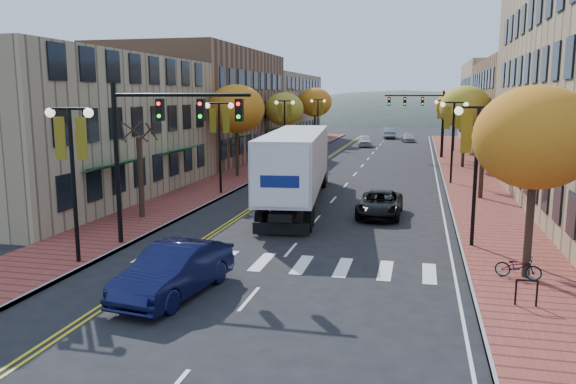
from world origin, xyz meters
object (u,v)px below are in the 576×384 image
Objects in this scene: semi_truck at (299,161)px; bicycle at (518,267)px; navy_sedan at (175,270)px; black_suv at (380,204)px.

semi_truck reaches higher than bicycle.
navy_sedan is at bearing -98.56° from semi_truck.
navy_sedan is at bearing 124.11° from bicycle.
semi_truck is 16.63m from navy_sedan.
black_suv is (5.66, 13.94, -0.16)m from navy_sedan.
semi_truck is 3.50× the size of navy_sedan.
navy_sedan is 15.04m from black_suv.
black_suv is at bearing 43.48° from bicycle.
black_suv is 11.40m from bicycle.
black_suv is at bearing 75.87° from navy_sedan.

